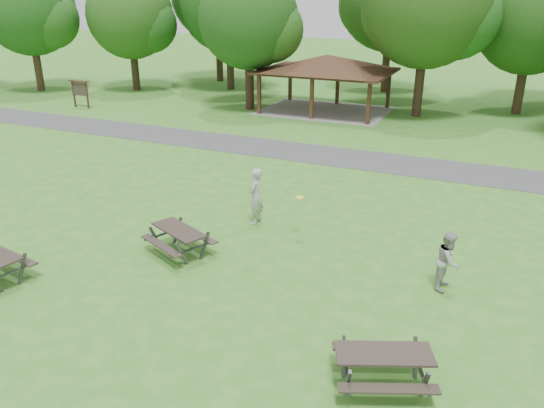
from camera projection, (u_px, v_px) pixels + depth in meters
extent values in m
plane|color=#367722|center=(180.00, 292.00, 14.60)|extent=(160.00, 160.00, 0.00)
cube|color=#404043|center=(336.00, 156.00, 26.43)|extent=(120.00, 3.20, 0.02)
cube|color=#3C2016|center=(259.00, 94.00, 35.05)|extent=(0.22, 0.22, 2.60)
cube|color=#372014|center=(290.00, 82.00, 39.61)|extent=(0.22, 0.22, 2.60)
cube|color=#3D2416|center=(312.00, 99.00, 33.64)|extent=(0.22, 0.22, 2.60)
cube|color=#352113|center=(338.00, 86.00, 38.21)|extent=(0.22, 0.22, 2.60)
cube|color=#351F13|center=(369.00, 104.00, 32.24)|extent=(0.22, 0.22, 2.60)
cube|color=#331D12|center=(389.00, 89.00, 36.80)|extent=(0.22, 0.22, 2.60)
cube|color=#361E15|center=(326.00, 71.00, 35.41)|extent=(8.60, 6.60, 0.16)
pyramid|color=#382216|center=(327.00, 62.00, 35.19)|extent=(7.01, 7.01, 1.00)
cube|color=gray|center=(325.00, 111.00, 36.41)|extent=(8.40, 6.40, 0.03)
cube|color=#322012|center=(74.00, 94.00, 37.30)|extent=(0.10, 0.10, 1.80)
cube|color=#3D2116|center=(87.00, 96.00, 36.85)|extent=(0.10, 0.10, 1.80)
cube|color=#312723|center=(80.00, 89.00, 36.93)|extent=(1.40, 0.06, 0.90)
cube|color=#341D15|center=(79.00, 81.00, 36.72)|extent=(1.60, 0.30, 0.06)
cylinder|color=#332016|center=(38.00, 68.00, 43.14)|extent=(0.60, 0.60, 3.67)
sphere|color=#144313|center=(28.00, 8.00, 41.44)|extent=(7.20, 7.20, 7.20)
sphere|color=#1A4A15|center=(48.00, 18.00, 41.35)|extent=(4.68, 4.68, 4.68)
sphere|color=#154313|center=(14.00, 16.00, 42.02)|extent=(4.32, 4.32, 4.32)
cylinder|color=black|center=(135.00, 69.00, 43.51)|extent=(0.60, 0.60, 3.32)
sphere|color=#1C4814|center=(130.00, 15.00, 41.93)|extent=(6.80, 6.80, 6.80)
sphere|color=#174714|center=(149.00, 24.00, 41.86)|extent=(4.42, 4.42, 4.42)
sphere|color=#144012|center=(115.00, 22.00, 42.47)|extent=(4.08, 4.08, 4.08)
cylinder|color=black|center=(230.00, 66.00, 43.71)|extent=(0.60, 0.60, 3.85)
sphere|color=#134012|center=(229.00, 3.00, 41.89)|extent=(7.80, 7.80, 7.80)
sphere|color=#204A15|center=(250.00, 13.00, 41.77)|extent=(5.07, 5.07, 5.07)
sphere|color=#1B4413|center=(210.00, 10.00, 42.54)|extent=(4.68, 4.68, 4.68)
cylinder|color=black|center=(250.00, 84.00, 36.39)|extent=(0.60, 0.60, 3.50)
sphere|color=#153F12|center=(249.00, 19.00, 34.80)|extent=(6.60, 6.60, 6.60)
sphere|color=#1C4A15|center=(271.00, 29.00, 34.74)|extent=(4.29, 4.29, 4.29)
sphere|color=#1A4D16|center=(230.00, 26.00, 35.32)|extent=(3.96, 3.96, 3.96)
cylinder|color=black|center=(419.00, 85.00, 34.23)|extent=(0.60, 0.60, 4.02)
sphere|color=#1B4012|center=(428.00, 2.00, 32.34)|extent=(8.00, 8.00, 8.00)
sphere|color=#164A15|center=(457.00, 16.00, 32.21)|extent=(5.20, 5.20, 5.20)
sphere|color=#184A15|center=(400.00, 12.00, 33.01)|extent=(4.80, 4.80, 4.80)
cylinder|color=#322116|center=(520.00, 88.00, 35.02)|extent=(0.60, 0.60, 3.43)
sphere|color=#184012|center=(532.00, 18.00, 33.39)|extent=(7.00, 7.00, 7.00)
sphere|color=#1C4915|center=(507.00, 27.00, 33.95)|extent=(4.20, 4.20, 4.20)
cylinder|color=#322016|center=(219.00, 56.00, 47.71)|extent=(0.60, 0.60, 4.38)
sphere|color=#184A15|center=(237.00, 4.00, 45.64)|extent=(5.20, 5.20, 5.20)
sphere|color=#144012|center=(200.00, 2.00, 46.43)|extent=(4.80, 4.80, 4.80)
cylinder|color=#322016|center=(386.00, 66.00, 42.49)|extent=(0.60, 0.60, 4.13)
sphere|color=#204E16|center=(415.00, 10.00, 40.46)|extent=(5.20, 5.20, 5.20)
sphere|color=#184614|center=(369.00, 6.00, 41.25)|extent=(4.80, 4.80, 4.80)
cube|color=#2F2722|center=(14.00, 256.00, 15.52)|extent=(2.03, 0.62, 0.04)
cube|color=#414143|center=(22.00, 269.00, 14.96)|extent=(0.14, 0.43, 0.87)
cube|color=#464649|center=(8.00, 274.00, 14.63)|extent=(0.34, 1.62, 0.06)
cube|color=#2B221F|center=(179.00, 230.00, 16.45)|extent=(2.13, 1.51, 0.05)
cube|color=#2D2520|center=(161.00, 246.00, 16.17)|extent=(1.92, 1.05, 0.04)
cube|color=#322B24|center=(197.00, 233.00, 16.98)|extent=(1.92, 1.05, 0.04)
cube|color=#3D3E40|center=(155.00, 238.00, 16.87)|extent=(0.23, 0.41, 0.86)
cube|color=#444447|center=(178.00, 230.00, 17.38)|extent=(0.23, 0.41, 0.86)
cube|color=#3B3B3D|center=(167.00, 233.00, 17.11)|extent=(0.71, 1.50, 0.05)
cube|color=#47474A|center=(182.00, 254.00, 15.82)|extent=(0.23, 0.41, 0.86)
cube|color=#38393B|center=(205.00, 246.00, 16.33)|extent=(0.23, 0.41, 0.86)
cube|color=#3B3B3D|center=(193.00, 249.00, 16.06)|extent=(0.71, 1.50, 0.05)
cube|color=#2C2520|center=(384.00, 354.00, 10.84)|extent=(2.14, 1.50, 0.05)
cube|color=#2A241E|center=(389.00, 389.00, 10.36)|extent=(1.95, 1.03, 0.04)
cube|color=#2D2520|center=(378.00, 347.00, 11.58)|extent=(1.95, 1.03, 0.04)
cube|color=#3D3D40|center=(348.00, 383.00, 10.63)|extent=(0.22, 0.41, 0.86)
cube|color=#464649|center=(344.00, 356.00, 11.40)|extent=(0.22, 0.41, 0.86)
cube|color=#3C3C3F|center=(346.00, 368.00, 11.00)|extent=(0.69, 1.52, 0.05)
cube|color=#424244|center=(425.00, 384.00, 10.59)|extent=(0.22, 0.41, 0.86)
cube|color=#454548|center=(415.00, 357.00, 11.36)|extent=(0.22, 0.41, 0.86)
cube|color=#474749|center=(420.00, 369.00, 10.97)|extent=(0.69, 1.52, 0.05)
cylinder|color=yellow|center=(300.00, 197.00, 17.29)|extent=(0.33, 0.33, 0.02)
imported|color=#AAAAAD|center=(256.00, 196.00, 18.58)|extent=(0.52, 0.76, 2.02)
imported|color=#A0A0A3|center=(448.00, 261.00, 14.50)|extent=(0.73, 0.88, 1.68)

